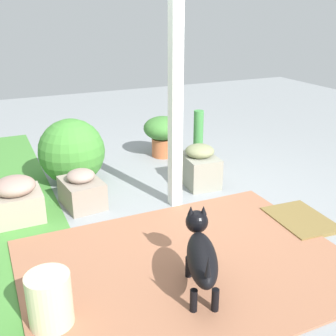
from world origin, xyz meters
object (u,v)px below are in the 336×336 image
object	(u,v)px
stone_planter_far	(16,200)
stone_planter_mid	(82,190)
porch_pillar	(176,89)
terracotta_pot_tall	(198,147)
stone_planter_nearest	(199,166)
round_shrub	(72,152)
dog	(201,254)
doormat	(301,219)
terracotta_pot_broad	(163,132)
ceramic_urn	(50,301)

from	to	relation	value
stone_planter_far	stone_planter_mid	bearing A→B (deg)	-86.11
porch_pillar	terracotta_pot_tall	distance (m)	1.38
stone_planter_nearest	terracotta_pot_tall	world-z (taller)	terracotta_pot_tall
stone_planter_mid	round_shrub	world-z (taller)	round_shrub
terracotta_pot_tall	dog	size ratio (longest dim) A/B	0.98
stone_planter_far	dog	world-z (taller)	dog
dog	stone_planter_mid	bearing A→B (deg)	14.52
doormat	terracotta_pot_broad	bearing A→B (deg)	11.28
stone_planter_nearest	round_shrub	xyz separation A→B (m)	(0.63, 1.22, 0.15)
ceramic_urn	stone_planter_nearest	bearing A→B (deg)	-50.47
stone_planter_far	terracotta_pot_broad	xyz separation A→B (m)	(1.03, -1.89, 0.12)
stone_planter_nearest	round_shrub	bearing A→B (deg)	62.86
dog	ceramic_urn	distance (m)	0.99
terracotta_pot_broad	doormat	size ratio (longest dim) A/B	0.83
stone_planter_far	doormat	world-z (taller)	stone_planter_far
round_shrub	doormat	bearing A→B (deg)	-136.38
stone_planter_mid	terracotta_pot_tall	xyz separation A→B (m)	(0.47, -1.52, 0.08)
stone_planter_far	round_shrub	xyz separation A→B (m)	(0.65, -0.65, 0.16)
stone_planter_nearest	stone_planter_mid	xyz separation A→B (m)	(0.02, 1.27, -0.04)
porch_pillar	ceramic_urn	world-z (taller)	porch_pillar
stone_planter_nearest	porch_pillar	bearing A→B (deg)	125.89
stone_planter_mid	dog	bearing A→B (deg)	-165.48
ceramic_urn	doormat	distance (m)	2.31
terracotta_pot_tall	doormat	xyz separation A→B (m)	(-1.60, -0.19, -0.23)
porch_pillar	doormat	xyz separation A→B (m)	(-0.79, -0.88, -1.11)
round_shrub	dog	world-z (taller)	round_shrub
stone_planter_far	doormat	bearing A→B (deg)	-115.27
terracotta_pot_broad	dog	world-z (taller)	terracotta_pot_broad
dog	doormat	world-z (taller)	dog
stone_planter_nearest	stone_planter_far	bearing A→B (deg)	90.76
round_shrub	terracotta_pot_broad	bearing A→B (deg)	-73.05
round_shrub	doormat	world-z (taller)	round_shrub
round_shrub	stone_planter_mid	bearing A→B (deg)	175.02
porch_pillar	doormat	size ratio (longest dim) A/B	3.64
terracotta_pot_tall	doormat	world-z (taller)	terracotta_pot_tall
stone_planter_nearest	stone_planter_mid	distance (m)	1.27
terracotta_pot_broad	terracotta_pot_tall	bearing A→B (deg)	-155.93
stone_planter_mid	round_shrub	distance (m)	0.64
stone_planter_far	dog	distance (m)	1.87
stone_planter_nearest	terracotta_pot_tall	size ratio (longest dim) A/B	0.73
stone_planter_mid	terracotta_pot_tall	world-z (taller)	terracotta_pot_tall
dog	doormat	distance (m)	1.41
terracotta_pot_tall	ceramic_urn	xyz separation A→B (m)	(-2.00, 2.08, -0.07)
ceramic_urn	doormat	xyz separation A→B (m)	(0.40, -2.27, -0.16)
stone_planter_far	terracotta_pot_broad	size ratio (longest dim) A/B	0.85
porch_pillar	ceramic_urn	distance (m)	2.07
porch_pillar	round_shrub	distance (m)	1.45
porch_pillar	ceramic_urn	bearing A→B (deg)	130.61
stone_planter_far	terracotta_pot_tall	world-z (taller)	terracotta_pot_tall
stone_planter_nearest	terracotta_pot_tall	distance (m)	0.55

